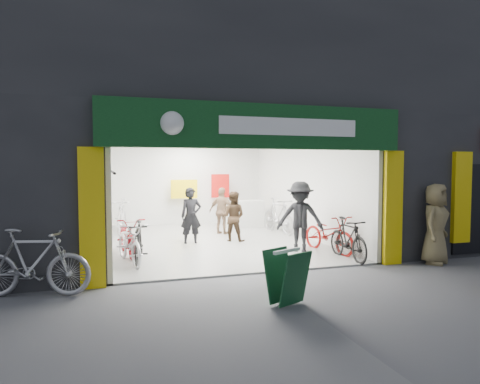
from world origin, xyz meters
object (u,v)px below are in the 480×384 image
pedestrian_near (435,224)px  bike_right_front (348,239)px  bike_left_front (130,243)px  parked_bike (32,263)px  sandwich_board (287,275)px

pedestrian_near → bike_right_front: bearing=121.5°
bike_left_front → bike_right_front: bike_right_front is taller
bike_right_front → pedestrian_near: size_ratio=0.92×
bike_right_front → bike_left_front: bearing=168.9°
bike_right_front → pedestrian_near: 1.99m
pedestrian_near → parked_bike: bearing=149.0°
bike_left_front → pedestrian_near: bearing=-28.6°
bike_right_front → parked_bike: bearing=-170.5°
parked_bike → sandwich_board: 4.35m
bike_left_front → sandwich_board: size_ratio=2.10×
bike_right_front → pedestrian_near: bearing=-25.6°
sandwich_board → pedestrian_near: bearing=-3.4°
bike_right_front → pedestrian_near: pedestrian_near is taller
bike_right_front → sandwich_board: bike_right_front is taller
pedestrian_near → sandwich_board: size_ratio=2.11×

